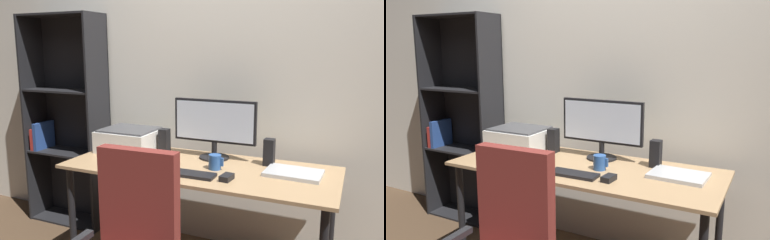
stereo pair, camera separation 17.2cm
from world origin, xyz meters
The scene contains 11 objects.
back_wall centered at (0.00, 0.52, 1.30)m, with size 6.40×0.10×2.60m, color silver.
desk centered at (0.00, 0.00, 0.66)m, with size 1.69×0.69×0.74m.
monitor centered at (0.02, 0.20, 0.97)m, with size 0.57×0.20×0.40m.
keyboard centered at (0.03, -0.19, 0.75)m, with size 0.29×0.11×0.02m, color black.
mouse centered at (0.24, -0.18, 0.76)m, with size 0.06×0.10×0.03m, color black.
coffee_mug centered at (0.11, -0.02, 0.79)m, with size 0.09×0.08×0.09m.
laptop centered at (0.57, 0.07, 0.75)m, with size 0.32×0.23×0.02m, color #B7BABC.
speaker_left centered at (-0.35, 0.20, 0.82)m, with size 0.06×0.07×0.17m, color black.
speaker_right centered at (0.40, 0.20, 0.82)m, with size 0.06×0.07×0.17m, color black.
printer centered at (-0.60, 0.15, 0.82)m, with size 0.40×0.34×0.16m.
bookshelf centered at (-1.34, 0.35, 0.86)m, with size 0.69×0.28×1.74m.
Camera 2 is at (1.05, -2.06, 1.47)m, focal length 36.06 mm.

